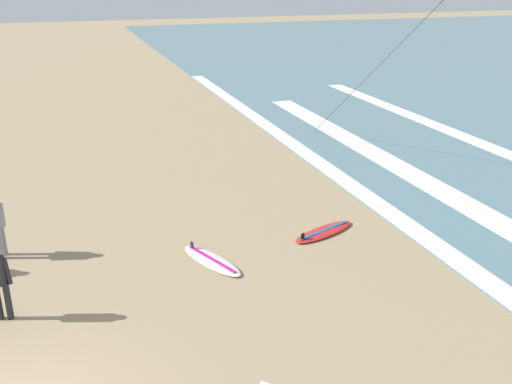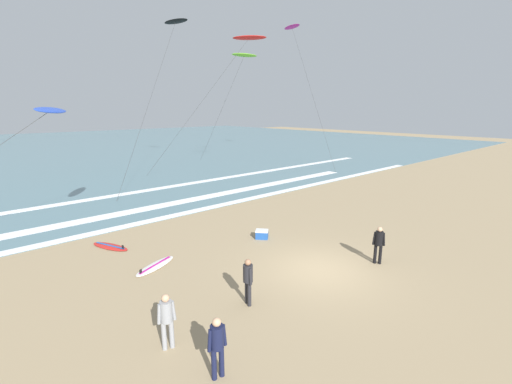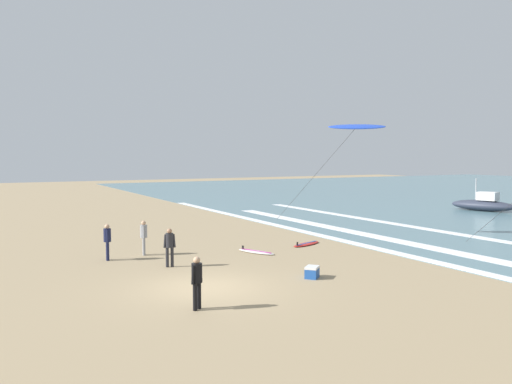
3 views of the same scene
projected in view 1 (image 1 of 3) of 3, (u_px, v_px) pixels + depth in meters
name	position (u px, v px, depth m)	size (l,w,h in m)	color
wave_foam_shoreline	(496.00, 288.00, 12.98)	(58.65, 0.70, 0.01)	white
surfboard_right_spare	(212.00, 260.00, 14.13)	(2.17, 1.37, 0.25)	silver
surfboard_left_pile	(324.00, 232.00, 15.69)	(1.35, 2.17, 0.25)	red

